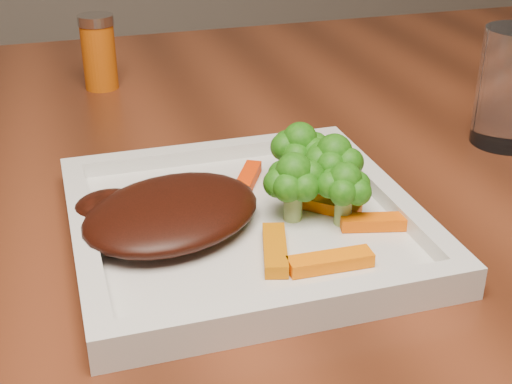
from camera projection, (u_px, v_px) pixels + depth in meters
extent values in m
cube|color=white|center=(244.00, 228.00, 0.58)|extent=(0.27, 0.27, 0.01)
ellipsoid|color=#330E07|center=(172.00, 212.00, 0.56)|extent=(0.18, 0.17, 0.03)
cube|color=orange|center=(330.00, 261.00, 0.51)|extent=(0.06, 0.02, 0.01)
cube|color=#F05A03|center=(377.00, 222.00, 0.56)|extent=(0.06, 0.03, 0.01)
cube|color=#D36C03|center=(275.00, 250.00, 0.52)|extent=(0.03, 0.07, 0.01)
cube|color=#CC3503|center=(341.00, 171.00, 0.64)|extent=(0.05, 0.02, 0.01)
cube|color=#F13403|center=(248.00, 177.00, 0.63)|extent=(0.04, 0.05, 0.01)
cube|color=orange|center=(330.00, 206.00, 0.58)|extent=(0.05, 0.04, 0.01)
cylinder|color=#BD510A|center=(99.00, 52.00, 0.88)|extent=(0.04, 0.04, 0.09)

